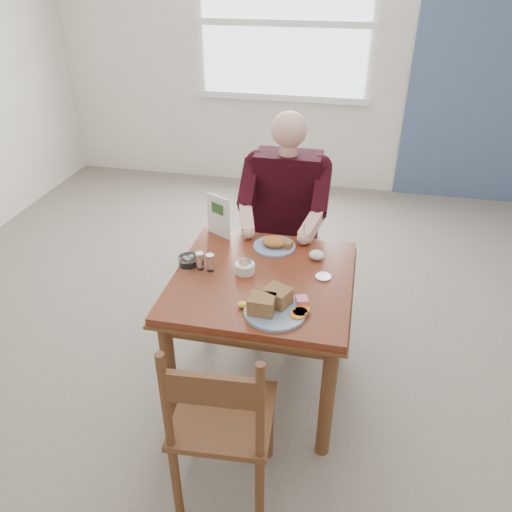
% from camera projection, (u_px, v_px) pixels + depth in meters
% --- Properties ---
extents(floor, '(6.00, 6.00, 0.00)m').
position_uv_depth(floor, '(262.00, 383.00, 2.92)').
color(floor, '#6E6659').
rests_on(floor, ground).
extents(wall_back, '(5.50, 0.00, 5.50)m').
position_uv_depth(wall_back, '(326.00, 47.00, 4.70)').
color(wall_back, white).
rests_on(wall_back, ground).
extents(accent_panel, '(1.60, 0.02, 2.80)m').
position_uv_depth(accent_panel, '(507.00, 53.00, 4.40)').
color(accent_panel, '#455B81').
rests_on(accent_panel, ground).
extents(lemon_wedge, '(0.06, 0.04, 0.03)m').
position_uv_depth(lemon_wedge, '(243.00, 305.00, 2.30)').
color(lemon_wedge, yellow).
rests_on(lemon_wedge, table).
extents(napkin, '(0.10, 0.09, 0.05)m').
position_uv_depth(napkin, '(317.00, 255.00, 2.66)').
color(napkin, white).
rests_on(napkin, table).
extents(metal_dish, '(0.11, 0.11, 0.01)m').
position_uv_depth(metal_dish, '(323.00, 277.00, 2.52)').
color(metal_dish, silver).
rests_on(metal_dish, table).
extents(window, '(1.72, 0.04, 1.42)m').
position_uv_depth(window, '(284.00, 23.00, 4.64)').
color(window, white).
rests_on(window, wall_back).
extents(table, '(0.92, 0.92, 0.75)m').
position_uv_depth(table, '(263.00, 294.00, 2.59)').
color(table, maroon).
rests_on(table, ground).
extents(chair_far, '(0.42, 0.42, 0.95)m').
position_uv_depth(chair_far, '(286.00, 246.00, 3.34)').
color(chair_far, brown).
rests_on(chair_far, ground).
extents(chair_near, '(0.45, 0.45, 0.95)m').
position_uv_depth(chair_near, '(221.00, 421.00, 2.09)').
color(chair_near, brown).
rests_on(chair_near, ground).
extents(diner, '(0.53, 0.56, 1.39)m').
position_uv_depth(diner, '(285.00, 207.00, 3.09)').
color(diner, gray).
rests_on(diner, chair_far).
extents(near_plate, '(0.33, 0.33, 0.10)m').
position_uv_depth(near_plate, '(274.00, 305.00, 2.27)').
color(near_plate, white).
rests_on(near_plate, table).
extents(far_plate, '(0.30, 0.30, 0.06)m').
position_uv_depth(far_plate, '(275.00, 244.00, 2.77)').
color(far_plate, white).
rests_on(far_plate, table).
extents(caddy, '(0.11, 0.11, 0.08)m').
position_uv_depth(caddy, '(245.00, 268.00, 2.55)').
color(caddy, white).
rests_on(caddy, table).
extents(shakers, '(0.10, 0.05, 0.10)m').
position_uv_depth(shakers, '(205.00, 262.00, 2.56)').
color(shakers, white).
rests_on(shakers, table).
extents(creamer, '(0.13, 0.13, 0.05)m').
position_uv_depth(creamer, '(188.00, 261.00, 2.62)').
color(creamer, white).
rests_on(creamer, table).
extents(menu, '(0.15, 0.09, 0.25)m').
position_uv_depth(menu, '(218.00, 216.00, 2.84)').
color(menu, white).
rests_on(menu, table).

